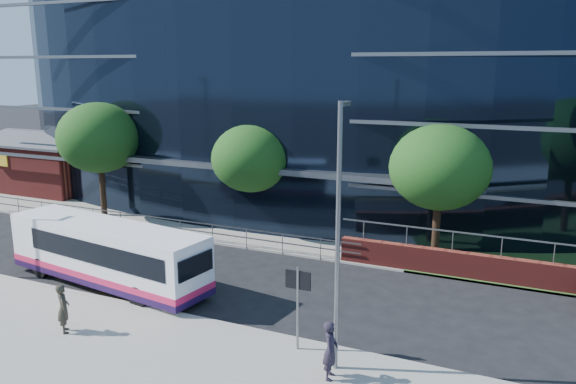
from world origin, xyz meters
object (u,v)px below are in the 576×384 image
at_px(city_bus, 108,253).
at_px(pedestrian, 330,350).
at_px(pedestrian_b, 63,308).
at_px(tree_far_b, 251,158).
at_px(tree_far_c, 440,168).
at_px(brick_pavilion, 51,164).
at_px(tree_far_a, 99,138).
at_px(street_sign, 298,291).
at_px(streetlight_east, 338,232).

relative_size(city_bus, pedestrian, 5.69).
bearing_deg(pedestrian_b, tree_far_b, -50.40).
relative_size(tree_far_c, city_bus, 0.65).
xyz_separation_m(brick_pavilion, tree_far_a, (9.00, -4.50, 2.92)).
bearing_deg(street_sign, tree_far_b, 124.08).
relative_size(brick_pavilion, street_sign, 3.07).
bearing_deg(streetlight_east, pedestrian, -85.43).
distance_m(tree_far_a, pedestrian, 22.73).
distance_m(tree_far_c, streetlight_east, 11.22).
bearing_deg(city_bus, pedestrian, -8.34).
bearing_deg(tree_far_a, tree_far_b, 2.86).
bearing_deg(street_sign, tree_far_c, 76.71).
relative_size(street_sign, tree_far_b, 0.46).
height_order(tree_far_a, pedestrian, tree_far_a).
height_order(streetlight_east, pedestrian_b, streetlight_east).
height_order(tree_far_a, streetlight_east, streetlight_east).
bearing_deg(brick_pavilion, city_bus, -37.56).
height_order(brick_pavilion, city_bus, brick_pavilion).
distance_m(tree_far_b, pedestrian_b, 13.66).
distance_m(streetlight_east, pedestrian_b, 10.00).
bearing_deg(city_bus, tree_far_a, 140.92).
xyz_separation_m(street_sign, streetlight_east, (1.50, -0.59, 2.29)).
xyz_separation_m(city_bus, pedestrian, (11.05, -3.22, -0.38)).
height_order(street_sign, tree_far_b, tree_far_b).
bearing_deg(pedestrian_b, tree_far_c, -88.04).
bearing_deg(streetlight_east, tree_far_b, 127.63).
xyz_separation_m(street_sign, city_bus, (-9.50, 2.01, -0.74)).
distance_m(pedestrian, pedestrian_b, 9.36).
bearing_deg(tree_far_a, city_bus, -46.99).
bearing_deg(tree_far_b, streetlight_east, -52.37).
relative_size(brick_pavilion, pedestrian, 4.86).
xyz_separation_m(streetlight_east, pedestrian_b, (-9.26, -1.60, -3.43)).
height_order(tree_far_c, pedestrian_b, tree_far_c).
height_order(city_bus, pedestrian_b, city_bus).
bearing_deg(tree_far_b, street_sign, -55.92).
xyz_separation_m(brick_pavilion, tree_far_b, (19.00, -4.00, 2.27)).
xyz_separation_m(brick_pavilion, city_bus, (17.00, -13.08, -0.53)).
bearing_deg(brick_pavilion, pedestrian_b, -42.67).
bearing_deg(street_sign, pedestrian, -37.98).
relative_size(street_sign, streetlight_east, 0.35).
distance_m(streetlight_east, pedestrian, 3.46).
xyz_separation_m(streetlight_east, pedestrian, (0.05, -0.62, -3.41)).
xyz_separation_m(tree_far_a, tree_far_c, (20.00, 0.00, -0.33)).
distance_m(tree_far_c, pedestrian, 12.34).
bearing_deg(pedestrian_b, streetlight_east, -129.46).
bearing_deg(pedestrian_b, tree_far_a, -11.97).
height_order(brick_pavilion, streetlight_east, streetlight_east).
relative_size(brick_pavilion, tree_far_c, 1.32).
xyz_separation_m(tree_far_b, tree_far_c, (10.00, -0.50, 0.33)).
bearing_deg(pedestrian, streetlight_east, -4.88).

